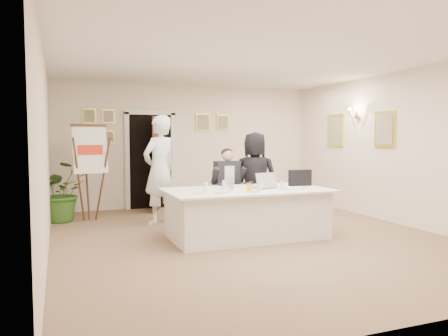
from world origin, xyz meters
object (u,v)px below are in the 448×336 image
flip_chart (90,178)px  potted_palm (61,191)px  paper_stack (293,188)px  standing_man (160,170)px  laptop_bag (300,178)px  oj_glass (249,188)px  conference_table (247,213)px  seated_man (228,186)px  laptop (263,179)px  steel_jug (231,187)px  standing_woman (255,178)px

flip_chart → potted_palm: (-0.51, 0.19, -0.26)m
flip_chart → paper_stack: size_ratio=6.32×
standing_man → laptop_bag: standing_man is taller
oj_glass → paper_stack: bearing=7.3°
potted_palm → oj_glass: (2.62, -2.86, 0.27)m
conference_table → flip_chart: size_ratio=1.43×
seated_man → laptop_bag: (0.97, -0.86, 0.20)m
flip_chart → laptop: size_ratio=4.74×
laptop_bag → oj_glass: 1.27m
flip_chart → steel_jug: size_ratio=16.38×
standing_woman → seated_man: bearing=12.7°
conference_table → standing_woman: bearing=58.2°
conference_table → oj_glass: size_ratio=19.84×
laptop → paper_stack: bearing=-50.6°
conference_table → laptop: (0.29, 0.05, 0.52)m
flip_chart → oj_glass: 3.41m
flip_chart → seated_man: bearing=-29.6°
potted_palm → laptop_bag: 4.47m
standing_man → potted_palm: (-1.70, 0.90, -0.43)m
laptop → oj_glass: bearing=-145.7°
paper_stack → oj_glass: (-0.80, -0.10, 0.05)m
seated_man → laptop: bearing=-78.4°
laptop → standing_woman: bearing=62.9°
standing_man → steel_jug: size_ratio=18.16×
standing_man → oj_glass: size_ratio=15.37×
laptop → steel_jug: laptop is taller
seated_man → paper_stack: seated_man is taller
standing_man → standing_woman: (1.60, -0.70, -0.15)m
flip_chart → laptop: flip_chart is taller
seated_man → laptop_bag: bearing=-43.7°
standing_man → paper_stack: standing_man is taller
standing_woman → potted_palm: (-3.30, 1.60, -0.27)m
laptop_bag → paper_stack: bearing=-128.4°
laptop_bag → potted_palm: bearing=152.5°
oj_glass → steel_jug: size_ratio=1.18×
seated_man → flip_chart: 2.66m
laptop_bag → paper_stack: (-0.37, -0.40, -0.12)m
laptop → laptop_bag: laptop is taller
oj_glass → steel_jug: (-0.20, 0.23, -0.01)m
standing_man → seated_man: bearing=121.0°
flip_chart → standing_man: standing_man is taller
seated_man → conference_table: bearing=-95.9°
laptop → potted_palm: bearing=131.1°
seated_man → standing_man: bearing=149.6°
paper_stack → oj_glass: size_ratio=2.19×
flip_chart → laptop_bag: 3.94m
flip_chart → potted_palm: 0.60m
conference_table → potted_palm: size_ratio=2.25×
conference_table → oj_glass: (-0.13, -0.37, 0.45)m
potted_palm → laptop_bag: potted_palm is taller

